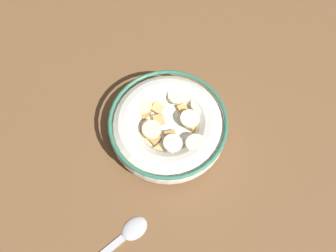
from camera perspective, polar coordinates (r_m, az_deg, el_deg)
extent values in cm
cube|color=brown|center=(60.09, 0.00, -1.57)|extent=(129.24, 129.24, 2.00)
cylinder|color=silver|center=(58.89, 0.00, -1.08)|extent=(9.74, 9.74, 0.60)
torus|color=silver|center=(56.95, 0.00, -0.24)|extent=(17.70, 17.70, 4.85)
torus|color=#337259|center=(55.01, 0.00, 0.66)|extent=(17.77, 17.77, 0.60)
cylinder|color=white|center=(56.79, 0.00, -0.17)|extent=(14.79, 14.79, 0.40)
cube|color=#AD7F42|center=(55.63, 0.85, -1.46)|extent=(1.68, 1.75, 0.91)
cube|color=tan|center=(57.48, 2.42, 2.56)|extent=(1.86, 1.89, 0.81)
cube|color=tan|center=(54.74, -1.62, -4.01)|extent=(2.13, 2.10, 0.85)
cube|color=#AD7F42|center=(57.27, -3.69, 2.01)|extent=(2.23, 2.23, 0.75)
cube|color=#B78947|center=(58.09, -2.61, 3.98)|extent=(2.29, 2.29, 0.79)
cube|color=tan|center=(57.50, -1.61, 2.71)|extent=(2.31, 2.31, 0.80)
cube|color=tan|center=(55.84, -4.04, -1.45)|extent=(1.71, 1.75, 0.84)
cube|color=tan|center=(56.62, 5.50, 0.25)|extent=(2.16, 2.17, 0.76)
cube|color=#AD7F42|center=(54.01, 0.19, -5.87)|extent=(2.35, 2.34, 0.94)
cube|color=tan|center=(58.43, 4.32, 3.98)|extent=(2.10, 2.10, 0.75)
cube|color=tan|center=(58.11, -4.06, 3.54)|extent=(2.27, 2.27, 0.74)
cube|color=tan|center=(56.46, -1.38, 0.91)|extent=(1.72, 1.67, 0.85)
cube|color=tan|center=(54.55, 3.43, -4.17)|extent=(2.26, 2.29, 0.96)
cube|color=#B78947|center=(56.27, 3.54, 0.21)|extent=(2.35, 2.34, 0.94)
cube|color=#B78947|center=(55.46, -2.12, -1.91)|extent=(2.24, 2.25, 0.82)
cylinder|color=beige|center=(54.69, -2.50, -0.55)|extent=(3.43, 3.41, 0.76)
cylinder|color=#F4EABC|center=(55.76, 3.31, 1.01)|extent=(3.05, 3.03, 1.04)
cylinder|color=beige|center=(56.83, -3.90, 3.13)|extent=(2.99, 3.02, 0.92)
cylinder|color=#F4EABC|center=(54.33, 0.23, -2.77)|extent=(4.00, 4.04, 1.15)
cylinder|color=beige|center=(57.50, 1.36, 4.70)|extent=(3.99, 3.96, 1.12)
cylinder|color=#F4EABC|center=(56.87, 4.85, 3.21)|extent=(3.88, 3.88, 0.81)
cylinder|color=#F9EFC6|center=(53.93, 4.21, -2.68)|extent=(3.08, 3.10, 1.10)
ellipsoid|color=#B7B7BC|center=(54.92, -5.14, -15.19)|extent=(4.39, 4.84, 0.80)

